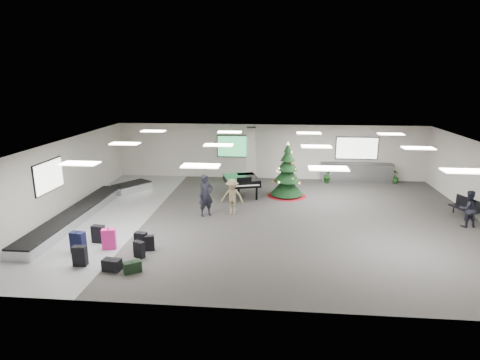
# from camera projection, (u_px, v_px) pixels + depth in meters

# --- Properties ---
(ground) EXTENTS (18.00, 18.00, 0.00)m
(ground) POSITION_uv_depth(u_px,v_px,m) (266.00, 218.00, 17.19)
(ground) COLOR #3A3735
(ground) RESTS_ON ground
(room_envelope) EXTENTS (18.02, 14.02, 3.21)m
(room_envelope) POSITION_uv_depth(u_px,v_px,m) (258.00, 162.00, 17.29)
(room_envelope) COLOR beige
(room_envelope) RESTS_ON ground
(baggage_carousel) EXTENTS (2.28, 9.71, 0.43)m
(baggage_carousel) POSITION_uv_depth(u_px,v_px,m) (89.00, 209.00, 17.75)
(baggage_carousel) COLOR silver
(baggage_carousel) RESTS_ON ground
(service_counter) EXTENTS (4.05, 0.65, 1.08)m
(service_counter) POSITION_uv_depth(u_px,v_px,m) (356.00, 172.00, 23.03)
(service_counter) COLOR silver
(service_counter) RESTS_ON ground
(suitcase_0) EXTENTS (0.44, 0.25, 0.69)m
(suitcase_0) POSITION_uv_depth(u_px,v_px,m) (80.00, 256.00, 12.79)
(suitcase_0) COLOR black
(suitcase_0) RESTS_ON ground
(suitcase_1) EXTENTS (0.42, 0.34, 0.59)m
(suitcase_1) POSITION_uv_depth(u_px,v_px,m) (139.00, 249.00, 13.38)
(suitcase_1) COLOR black
(suitcase_1) RESTS_ON ground
(pink_suitcase) EXTENTS (0.52, 0.37, 0.75)m
(pink_suitcase) POSITION_uv_depth(u_px,v_px,m) (109.00, 239.00, 14.05)
(pink_suitcase) COLOR #DD1C7E
(pink_suitcase) RESTS_ON ground
(suitcase_3) EXTENTS (0.46, 0.31, 0.65)m
(suitcase_3) POSITION_uv_depth(u_px,v_px,m) (141.00, 241.00, 14.01)
(suitcase_3) COLOR black
(suitcase_3) RESTS_ON ground
(navy_suitcase) EXTENTS (0.52, 0.35, 0.76)m
(navy_suitcase) POSITION_uv_depth(u_px,v_px,m) (78.00, 242.00, 13.75)
(navy_suitcase) COLOR black
(navy_suitcase) RESTS_ON ground
(green_duffel) EXTENTS (0.59, 0.52, 0.37)m
(green_duffel) POSITION_uv_depth(u_px,v_px,m) (132.00, 267.00, 12.40)
(green_duffel) COLOR black
(green_duffel) RESTS_ON ground
(suitcase_7) EXTENTS (0.42, 0.31, 0.56)m
(suitcase_7) POSITION_uv_depth(u_px,v_px,m) (149.00, 243.00, 13.95)
(suitcase_7) COLOR black
(suitcase_7) RESTS_ON ground
(suitcase_8) EXTENTS (0.47, 0.31, 0.67)m
(suitcase_8) POSITION_uv_depth(u_px,v_px,m) (98.00, 234.00, 14.60)
(suitcase_8) COLOR black
(suitcase_8) RESTS_ON ground
(black_duffel) EXTENTS (0.61, 0.39, 0.39)m
(black_duffel) POSITION_uv_depth(u_px,v_px,m) (112.00, 265.00, 12.52)
(black_duffel) COLOR black
(black_duffel) RESTS_ON ground
(christmas_tree) EXTENTS (1.97, 1.97, 2.81)m
(christmas_tree) POSITION_uv_depth(u_px,v_px,m) (287.00, 177.00, 20.16)
(christmas_tree) COLOR maroon
(christmas_tree) RESTS_ON ground
(grand_piano) EXTENTS (2.07, 2.40, 1.17)m
(grand_piano) POSITION_uv_depth(u_px,v_px,m) (242.00, 181.00, 20.05)
(grand_piano) COLOR black
(grand_piano) RESTS_ON ground
(bench) EXTENTS (0.89, 1.39, 0.84)m
(bench) POSITION_uv_depth(u_px,v_px,m) (466.00, 206.00, 17.23)
(bench) COLOR black
(bench) RESTS_ON ground
(traveler_a) EXTENTS (0.80, 0.74, 1.83)m
(traveler_a) POSITION_uv_depth(u_px,v_px,m) (206.00, 195.00, 17.28)
(traveler_a) COLOR black
(traveler_a) RESTS_ON ground
(traveler_b) EXTENTS (1.10, 0.74, 1.59)m
(traveler_b) POSITION_uv_depth(u_px,v_px,m) (232.00, 197.00, 17.54)
(traveler_b) COLOR #837351
(traveler_b) RESTS_ON ground
(traveler_bench) EXTENTS (0.81, 0.67, 1.51)m
(traveler_bench) POSITION_uv_depth(u_px,v_px,m) (468.00, 209.00, 16.05)
(traveler_bench) COLOR black
(traveler_bench) RESTS_ON ground
(potted_plant_left) EXTENTS (0.58, 0.56, 0.82)m
(potted_plant_left) POSITION_uv_depth(u_px,v_px,m) (328.00, 176.00, 22.77)
(potted_plant_left) COLOR #15421D
(potted_plant_left) RESTS_ON ground
(potted_plant_right) EXTENTS (0.58, 0.58, 0.77)m
(potted_plant_right) POSITION_uv_depth(u_px,v_px,m) (395.00, 177.00, 22.73)
(potted_plant_right) COLOR #15421D
(potted_plant_right) RESTS_ON ground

